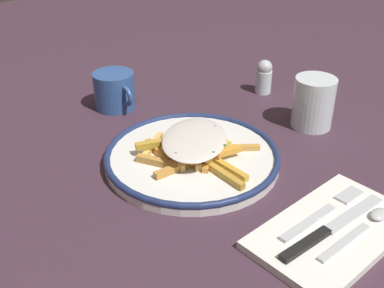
% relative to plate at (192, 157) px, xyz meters
% --- Properties ---
extents(ground_plane, '(2.60, 2.60, 0.00)m').
position_rel_plate_xyz_m(ground_plane, '(0.00, 0.00, -0.01)').
color(ground_plane, '#3E2936').
extents(plate, '(0.30, 0.30, 0.02)m').
position_rel_plate_xyz_m(plate, '(0.00, 0.00, 0.00)').
color(plate, white).
rests_on(plate, ground_plane).
extents(fries_heap, '(0.22, 0.20, 0.03)m').
position_rel_plate_xyz_m(fries_heap, '(-0.00, 0.00, 0.02)').
color(fries_heap, orange).
rests_on(fries_heap, plate).
extents(napkin, '(0.15, 0.25, 0.01)m').
position_rel_plate_xyz_m(napkin, '(0.27, 0.04, -0.01)').
color(napkin, white).
rests_on(napkin, ground_plane).
extents(fork, '(0.02, 0.18, 0.01)m').
position_rel_plate_xyz_m(fork, '(0.24, 0.05, 0.00)').
color(fork, silver).
rests_on(fork, napkin).
extents(knife, '(0.02, 0.21, 0.01)m').
position_rel_plate_xyz_m(knife, '(0.27, 0.02, 0.00)').
color(knife, black).
rests_on(knife, napkin).
extents(spoon, '(0.02, 0.15, 0.01)m').
position_rel_plate_xyz_m(spoon, '(0.29, 0.07, 0.00)').
color(spoon, silver).
rests_on(spoon, napkin).
extents(water_glass, '(0.08, 0.08, 0.10)m').
position_rel_plate_xyz_m(water_glass, '(0.04, 0.27, 0.04)').
color(water_glass, silver).
rests_on(water_glass, ground_plane).
extents(coffee_mug, '(0.11, 0.08, 0.08)m').
position_rel_plate_xyz_m(coffee_mug, '(-0.27, 0.01, 0.03)').
color(coffee_mug, '#305394').
rests_on(coffee_mug, ground_plane).
extents(salt_shaker, '(0.04, 0.04, 0.08)m').
position_rel_plate_xyz_m(salt_shaker, '(-0.13, 0.31, 0.03)').
color(salt_shaker, silver).
rests_on(salt_shaker, ground_plane).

